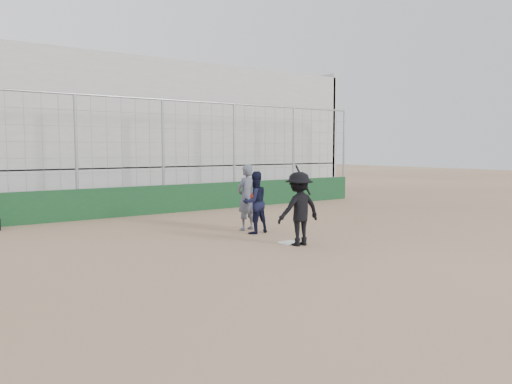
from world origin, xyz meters
TOP-DOWN VIEW (x-y plane):
  - ground at (0.00, 0.00)m, footprint 90.00×90.00m
  - home_plate at (0.00, 0.00)m, footprint 0.44×0.44m
  - backstop at (0.00, 7.00)m, footprint 18.10×0.25m
  - bleachers at (0.00, 11.95)m, footprint 20.25×6.70m
  - batter_at_plate at (0.02, -0.31)m, footprint 1.16×0.79m
  - catcher_crouched at (0.13, 1.62)m, footprint 0.89×0.73m
  - umpire at (0.27, 2.25)m, footprint 0.77×0.60m

SIDE VIEW (x-z plane):
  - ground at x=0.00m, z-range 0.00..0.00m
  - home_plate at x=0.00m, z-range 0.00..0.02m
  - catcher_crouched at x=0.13m, z-range 0.00..1.14m
  - umpire at x=0.27m, z-range 0.00..1.67m
  - batter_at_plate at x=0.02m, z-range -0.08..1.82m
  - backstop at x=0.00m, z-range -1.06..2.98m
  - bleachers at x=0.00m, z-range -0.57..6.41m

